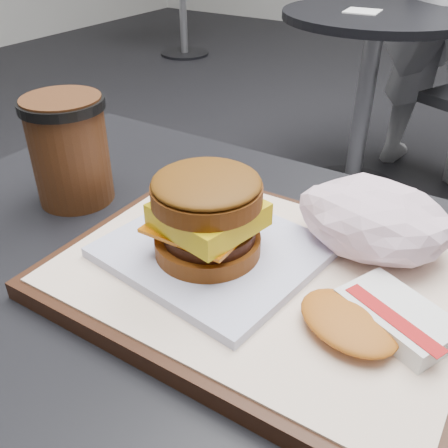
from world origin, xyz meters
TOP-DOWN VIEW (x-y plane):
  - customer_table at (0.00, 0.00)m, footprint 0.80×0.60m
  - serving_tray at (0.05, 0.03)m, footprint 0.38×0.28m
  - breakfast_sandwich at (0.00, 0.02)m, footprint 0.21×0.19m
  - hash_brown at (0.17, 0.01)m, footprint 0.13×0.12m
  - crumpled_wrapper at (0.13, 0.12)m, footprint 0.15×0.12m
  - coffee_cup at (-0.22, 0.06)m, footprint 0.10×0.10m
  - neighbor_table at (-0.35, 1.65)m, footprint 0.70×0.70m
  - napkin at (-0.39, 1.61)m, footprint 0.13×0.13m

SIDE VIEW (x-z plane):
  - neighbor_table at x=-0.35m, z-range 0.18..0.93m
  - customer_table at x=0.00m, z-range 0.20..0.97m
  - napkin at x=-0.39m, z-range 0.75..0.75m
  - serving_tray at x=0.05m, z-range 0.77..0.79m
  - hash_brown at x=0.17m, z-range 0.79..0.81m
  - crumpled_wrapper at x=0.13m, z-range 0.79..0.86m
  - breakfast_sandwich at x=0.00m, z-range 0.78..0.88m
  - coffee_cup at x=-0.22m, z-range 0.78..0.90m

